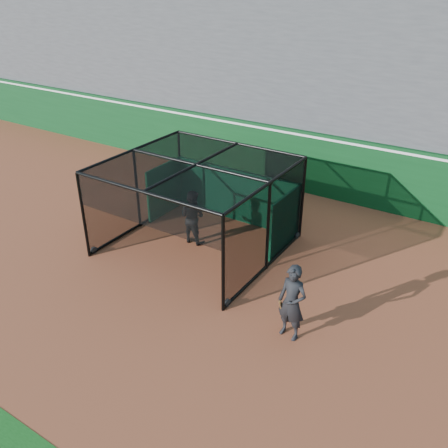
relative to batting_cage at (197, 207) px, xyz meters
The scene contains 6 objects.
ground 2.96m from the batting_cage, 75.90° to the right, with size 120.00×120.00×0.00m, color brown.
outfield_wall 6.01m from the batting_cage, 83.94° to the left, with size 50.00×0.50×2.50m.
grandstand 10.24m from the batting_cage, 86.28° to the left, with size 50.00×7.85×8.95m.
batting_cage is the anchor object (origin of this frame).
batter 0.61m from the batting_cage, 156.04° to the left, with size 0.88×0.68×1.80m, color black.
on_deck_player 5.00m from the batting_cage, 28.00° to the right, with size 0.77×0.56×1.98m.
Camera 1 is at (7.28, -8.23, 7.84)m, focal length 38.00 mm.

